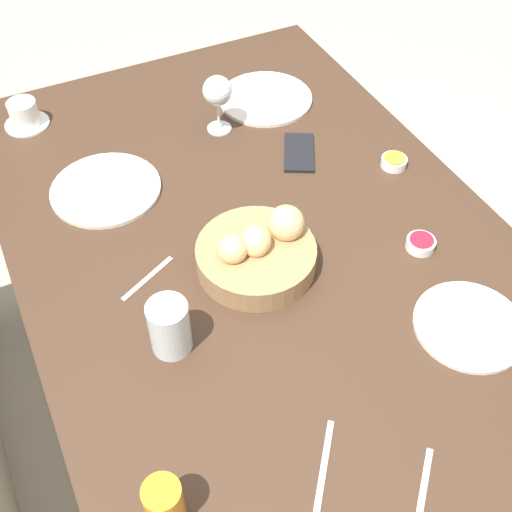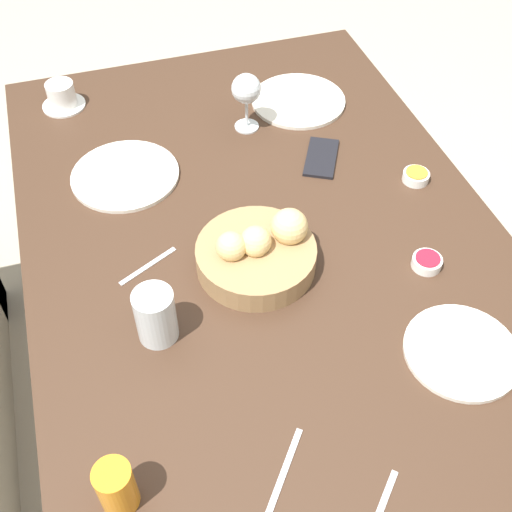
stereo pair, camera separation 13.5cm
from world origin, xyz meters
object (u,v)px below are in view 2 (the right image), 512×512
object	(u,v)px
juice_glass	(116,487)
jam_bowl_honey	(416,176)
coffee_cup	(62,96)
fork_silver	(281,480)
bread_basket	(258,252)
plate_far_center	(125,175)
spoon_coffee	(148,266)
wine_glass	(246,91)
jam_bowl_berry	(427,262)
cell_phone	(321,158)
plate_near_right	(298,101)
water_tumbler	(156,316)
plate_near_left	(461,352)

from	to	relation	value
juice_glass	jam_bowl_honey	world-z (taller)	juice_glass
juice_glass	coffee_cup	distance (m)	1.13
coffee_cup	fork_silver	distance (m)	1.20
bread_basket	fork_silver	distance (m)	0.48
plate_far_center	spoon_coffee	world-z (taller)	plate_far_center
wine_glass	jam_bowl_berry	distance (m)	0.63
cell_phone	wine_glass	bearing A→B (deg)	37.74
fork_silver	cell_phone	distance (m)	0.84
bread_basket	coffee_cup	bearing A→B (deg)	25.16
fork_silver	coffee_cup	bearing A→B (deg)	10.95
coffee_cup	jam_bowl_honey	distance (m)	0.96
fork_silver	jam_bowl_berry	bearing A→B (deg)	-51.79
jam_bowl_honey	plate_far_center	bearing A→B (deg)	71.60
wine_glass	jam_bowl_honey	xyz separation A→B (m)	(-0.33, -0.33, -0.10)
jam_bowl_berry	jam_bowl_honey	world-z (taller)	same
juice_glass	jam_bowl_berry	distance (m)	0.77
coffee_cup	fork_silver	xyz separation A→B (m)	(-1.18, -0.23, -0.03)
juice_glass	jam_bowl_honey	bearing A→B (deg)	-55.11
plate_near_right	water_tumbler	size ratio (longest dim) A/B	2.18
water_tumbler	spoon_coffee	distance (m)	0.19
bread_basket	juice_glass	distance (m)	0.55
plate_near_left	plate_far_center	bearing A→B (deg)	36.90
plate_near_right	wine_glass	bearing A→B (deg)	111.49
fork_silver	cell_phone	size ratio (longest dim) A/B	0.95
plate_near_left	coffee_cup	distance (m)	1.22
bread_basket	plate_near_right	distance (m)	0.61
plate_near_left	spoon_coffee	distance (m)	0.66
jam_bowl_honey	spoon_coffee	size ratio (longest dim) A/B	0.47
plate_far_center	coffee_cup	world-z (taller)	coffee_cup
fork_silver	plate_near_left	bearing A→B (deg)	-71.92
spoon_coffee	bread_basket	bearing A→B (deg)	-105.93
bread_basket	wine_glass	world-z (taller)	wine_glass
water_tumbler	cell_phone	bearing A→B (deg)	-50.83
wine_glass	water_tumbler	bearing A→B (deg)	148.72
juice_glass	water_tumbler	distance (m)	0.33
bread_basket	jam_bowl_honey	world-z (taller)	bread_basket
plate_near_right	bread_basket	bearing A→B (deg)	151.97
bread_basket	fork_silver	size ratio (longest dim) A/B	1.60
plate_near_right	plate_far_center	bearing A→B (deg)	108.37
bread_basket	jam_bowl_berry	bearing A→B (deg)	-108.08
water_tumbler	coffee_cup	bearing A→B (deg)	6.58
plate_far_center	fork_silver	xyz separation A→B (m)	(-0.83, -0.12, -0.00)
bread_basket	cell_phone	bearing A→B (deg)	-41.66
coffee_cup	spoon_coffee	bearing A→B (deg)	-170.51
plate_near_right	jam_bowl_honey	size ratio (longest dim) A/B	4.06
bread_basket	plate_far_center	distance (m)	0.43
bread_basket	juice_glass	size ratio (longest dim) A/B	2.46
bread_basket	fork_silver	xyz separation A→B (m)	(-0.46, 0.11, -0.04)
water_tumbler	plate_near_left	bearing A→B (deg)	-111.76
bread_basket	jam_bowl_honey	size ratio (longest dim) A/B	3.99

